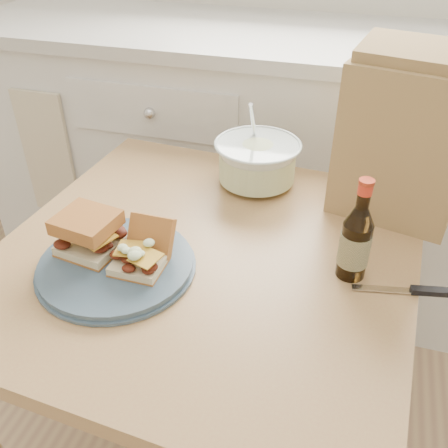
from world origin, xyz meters
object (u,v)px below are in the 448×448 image
(beer_bottle, at_px, (356,241))
(paper_bag, at_px, (404,142))
(dining_table, at_px, (206,288))
(coleslaw_bowl, at_px, (257,163))
(plate, at_px, (116,265))

(beer_bottle, height_order, paper_bag, paper_bag)
(dining_table, relative_size, paper_bag, 2.64)
(coleslaw_bowl, relative_size, beer_bottle, 1.01)
(paper_bag, bearing_deg, plate, -130.06)
(plate, distance_m, paper_bag, 0.65)
(plate, bearing_deg, beer_bottle, 14.86)
(coleslaw_bowl, height_order, paper_bag, paper_bag)
(plate, xyz_separation_m, paper_bag, (0.51, 0.38, 0.16))
(dining_table, distance_m, coleslaw_bowl, 0.34)
(dining_table, distance_m, plate, 0.21)
(beer_bottle, bearing_deg, dining_table, 175.17)
(coleslaw_bowl, distance_m, paper_bag, 0.35)
(coleslaw_bowl, relative_size, paper_bag, 0.62)
(paper_bag, bearing_deg, beer_bottle, -91.30)
(dining_table, distance_m, paper_bag, 0.53)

